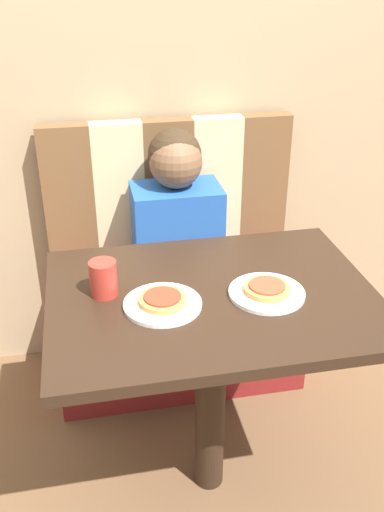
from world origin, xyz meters
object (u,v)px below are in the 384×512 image
person (176,213)px  pizza_left (162,299)px  plate_left (163,304)px  plate_right (267,293)px  drinking_cup (103,279)px  pizza_right (267,288)px

person → pizza_left: size_ratio=4.79×
pizza_left → plate_left: bearing=0.0°
plate_right → pizza_left: size_ratio=1.65×
plate_right → drinking_cup: bearing=168.4°
person → pizza_right: 0.67m
person → plate_left: person is taller
person → pizza_left: (-0.15, -0.65, 0.03)m
person → pizza_right: person is taller
person → plate_left: bearing=-103.2°
pizza_left → plate_right: bearing=0.0°
person → plate_left: 0.67m
person → plate_right: 0.67m
pizza_right → drinking_cup: bearing=168.4°
plate_left → pizza_right: pizza_right is taller
pizza_left → drinking_cup: bearing=148.8°
pizza_left → pizza_right: size_ratio=1.00×
plate_right → drinking_cup: size_ratio=2.08×
plate_left → drinking_cup: (-0.16, 0.09, 0.05)m
person → drinking_cup: size_ratio=6.05×
plate_left → pizza_right: (0.31, 0.00, 0.02)m
drinking_cup → pizza_left: bearing=-31.2°
pizza_left → person: bearing=76.8°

